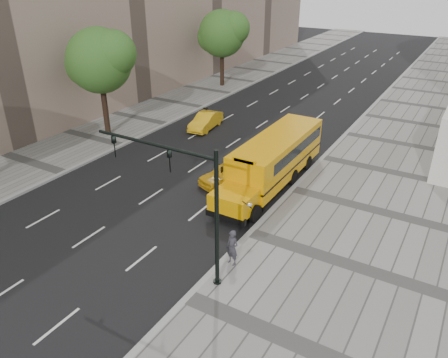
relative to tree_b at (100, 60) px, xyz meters
The scene contains 12 objects.
ground 12.09m from the tree_b, ahead, with size 140.00×140.00×0.00m, color black.
sidewalk_museum 23.22m from the tree_b, ahead, with size 12.00×140.00×0.15m, color gray.
sidewalk_far 6.11m from the tree_b, 115.69° to the right, with size 6.00×140.00×0.15m, color gray.
curb_museum 17.50m from the tree_b, ahead, with size 0.30×140.00×0.15m, color gray.
curb_far 6.54m from the tree_b, 27.11° to the right, with size 0.30×140.00×0.15m, color gray.
tree_b is the anchor object (origin of this frame).
tree_c 17.90m from the tree_b, 90.00° to the left, with size 5.57×4.95×8.19m.
school_bus 15.52m from the tree_b, ahead, with size 2.96×11.56×3.19m.
taxi_near 13.72m from the tree_b, 10.58° to the right, with size 1.56×3.88×1.32m, color gold.
taxi_far 9.57m from the tree_b, 43.04° to the left, with size 1.42×4.08×1.34m, color gold.
pedestrian 20.03m from the tree_b, 29.42° to the right, with size 0.64×0.42×1.74m, color #302F36.
traffic_signal 19.20m from the tree_b, 35.23° to the right, with size 6.18×0.36×6.40m.
Camera 1 is at (14.50, -22.50, 12.70)m, focal length 35.00 mm.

